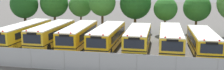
{
  "coord_description": "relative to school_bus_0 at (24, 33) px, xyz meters",
  "views": [
    {
      "loc": [
        6.47,
        -30.09,
        7.77
      ],
      "look_at": [
        0.56,
        0.0,
        1.6
      ],
      "focal_mm": 41.85,
      "sensor_mm": 36.0,
      "label": 1
    }
  ],
  "objects": [
    {
      "name": "ground_plane",
      "position": [
        11.04,
        -0.05,
        -1.42
      ],
      "size": [
        160.0,
        160.0,
        0.0
      ],
      "primitive_type": "plane",
      "color": "#514F4C"
    },
    {
      "name": "school_bus_0",
      "position": [
        0.0,
        0.0,
        0.0
      ],
      "size": [
        2.81,
        11.05,
        2.69
      ],
      "rotation": [
        0.0,
        0.0,
        3.12
      ],
      "color": "yellow",
      "rests_on": "ground_plane"
    },
    {
      "name": "school_bus_1",
      "position": [
        3.77,
        0.15,
        0.01
      ],
      "size": [
        2.78,
        10.12,
        2.71
      ],
      "rotation": [
        0.0,
        0.0,
        3.12
      ],
      "color": "yellow",
      "rests_on": "ground_plane"
    },
    {
      "name": "school_bus_2",
      "position": [
        7.39,
        -0.05,
        0.01
      ],
      "size": [
        2.71,
        10.32,
        2.72
      ],
      "rotation": [
        0.0,
        0.0,
        3.16
      ],
      "color": "#EAA80C",
      "rests_on": "ground_plane"
    },
    {
      "name": "school_bus_3",
      "position": [
        11.09,
        -0.24,
        0.01
      ],
      "size": [
        2.76,
        10.47,
        2.72
      ],
      "rotation": [
        0.0,
        0.0,
        3.12
      ],
      "color": "#EAA80C",
      "rests_on": "ground_plane"
    },
    {
      "name": "school_bus_4",
      "position": [
        14.74,
        -0.01,
        -0.05
      ],
      "size": [
        2.63,
        9.49,
        2.6
      ],
      "rotation": [
        0.0,
        0.0,
        3.14
      ],
      "color": "yellow",
      "rests_on": "ground_plane"
    },
    {
      "name": "school_bus_5",
      "position": [
        18.5,
        0.16,
        -0.02
      ],
      "size": [
        2.58,
        10.64,
        2.66
      ],
      "rotation": [
        0.0,
        0.0,
        3.14
      ],
      "color": "yellow",
      "rests_on": "ground_plane"
    },
    {
      "name": "school_bus_6",
      "position": [
        22.03,
        -0.18,
        -0.08
      ],
      "size": [
        2.74,
        9.88,
        2.53
      ],
      "rotation": [
        0.0,
        0.0,
        3.16
      ],
      "color": "yellow",
      "rests_on": "ground_plane"
    },
    {
      "name": "tree_0",
      "position": [
        -5.84,
        10.48,
        2.69
      ],
      "size": [
        4.67,
        4.67,
        6.45
      ],
      "color": "#4C3823",
      "rests_on": "ground_plane"
    },
    {
      "name": "tree_1",
      "position": [
        -0.71,
        12.06,
        2.84
      ],
      "size": [
        4.78,
        4.78,
        6.7
      ],
      "color": "#4C3823",
      "rests_on": "ground_plane"
    },
    {
      "name": "tree_2",
      "position": [
        3.6,
        12.19,
        2.55
      ],
      "size": [
        4.0,
        3.86,
        5.91
      ],
      "color": "#4C3823",
      "rests_on": "ground_plane"
    },
    {
      "name": "tree_3",
      "position": [
        7.95,
        9.81,
        3.35
      ],
      "size": [
        4.22,
        4.22,
        6.79
      ],
      "color": "#4C3823",
      "rests_on": "ground_plane"
    },
    {
      "name": "tree_4",
      "position": [
        13.08,
        11.4,
        3.07
      ],
      "size": [
        5.0,
        5.0,
        7.0
      ],
      "color": "#4C3823",
      "rests_on": "ground_plane"
    },
    {
      "name": "tree_5",
      "position": [
        17.78,
        9.66,
        2.46
      ],
      "size": [
        3.55,
        3.55,
        5.69
      ],
      "color": "#4C3823",
      "rests_on": "ground_plane"
    },
    {
      "name": "tree_6",
      "position": [
        22.58,
        11.58,
        2.64
      ],
      "size": [
        4.18,
        4.18,
        6.09
      ],
      "color": "#4C3823",
      "rests_on": "ground_plane"
    },
    {
      "name": "chainlink_fence",
      "position": [
        10.63,
        -8.97,
        -0.45
      ],
      "size": [
        29.23,
        0.07,
        1.87
      ],
      "color": "#9EA0A3",
      "rests_on": "ground_plane"
    }
  ]
}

